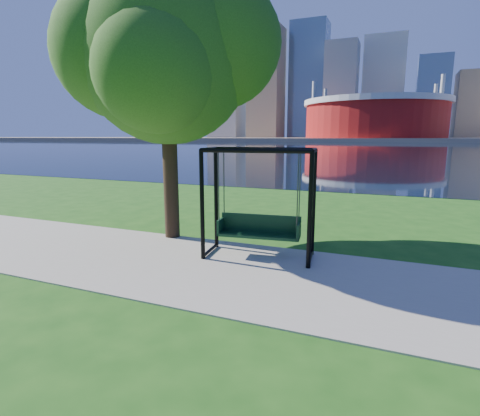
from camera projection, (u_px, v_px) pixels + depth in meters
The scene contains 8 objects.
ground at pixel (241, 264), 8.45m from camera, with size 900.00×900.00×0.00m, color #1E5114.
path at pixel (233, 271), 7.99m from camera, with size 120.00×4.00×0.03m, color #9E937F.
river at pixel (384, 147), 101.08m from camera, with size 900.00×180.00×0.02m, color black.
far_bank at pixel (392, 139), 286.18m from camera, with size 900.00×228.00×2.00m, color #937F60.
stadium at pixel (374, 117), 222.94m from camera, with size 83.00×83.00×32.00m.
skyline at pixel (390, 94), 293.38m from camera, with size 392.00×66.00×96.50m.
swing at pixel (259, 206), 8.70m from camera, with size 2.64×1.40×2.59m.
park_tree at pixel (166, 53), 9.84m from camera, with size 5.78×5.22×7.18m.
Camera 1 is at (3.04, -7.46, 2.83)m, focal length 28.00 mm.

